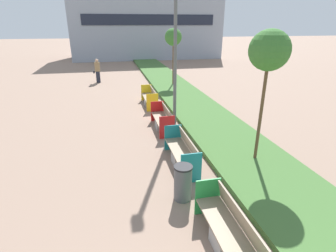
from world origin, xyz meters
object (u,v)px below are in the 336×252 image
object	(u,v)px
bench_green_frame	(229,233)
bench_yellow_frame	(150,99)
street_lamp_post	(175,31)
litter_bin	(183,183)
bench_teal_frame	(182,154)
sapling_tree_far	(173,38)
sapling_tree_near	(269,52)
pedestrian_walking	(97,71)
bench_red_frame	(163,121)

from	to	relation	value
bench_green_frame	bench_yellow_frame	bearing A→B (deg)	90.00
bench_green_frame	street_lamp_post	size ratio (longest dim) A/B	0.31
litter_bin	bench_teal_frame	bearing A→B (deg)	75.25
sapling_tree_far	bench_teal_frame	bearing A→B (deg)	-102.02
bench_green_frame	sapling_tree_near	distance (m)	5.07
bench_teal_frame	sapling_tree_near	bearing A→B (deg)	-10.14
sapling_tree_near	pedestrian_walking	xyz separation A→B (m)	(-5.39, 14.17, -2.64)
bench_yellow_frame	sapling_tree_near	size ratio (longest dim) A/B	0.54
bench_teal_frame	bench_red_frame	bearing A→B (deg)	90.02
bench_red_frame	bench_yellow_frame	distance (m)	3.63
sapling_tree_far	street_lamp_post	bearing A→B (deg)	-102.98
street_lamp_post	sapling_tree_near	xyz separation A→B (m)	(1.78, -3.93, -0.47)
pedestrian_walking	bench_red_frame	bearing A→B (deg)	-74.13
bench_green_frame	street_lamp_post	bearing A→B (deg)	85.05
bench_green_frame	bench_yellow_frame	world-z (taller)	same
sapling_tree_near	sapling_tree_far	world-z (taller)	sapling_tree_near
sapling_tree_near	pedestrian_walking	world-z (taller)	sapling_tree_near
litter_bin	sapling_tree_near	distance (m)	4.41
sapling_tree_near	bench_yellow_frame	bearing A→B (deg)	108.25
pedestrian_walking	sapling_tree_near	bearing A→B (deg)	-69.17
bench_teal_frame	litter_bin	world-z (taller)	litter_bin
litter_bin	sapling_tree_far	xyz separation A→B (m)	(2.85, 12.98, 2.92)
litter_bin	bench_red_frame	bearing A→B (deg)	84.62
bench_teal_frame	bench_yellow_frame	xyz separation A→B (m)	(-0.00, 6.81, -0.00)
bench_red_frame	pedestrian_walking	size ratio (longest dim) A/B	1.20
bench_red_frame	pedestrian_walking	distance (m)	11.00
bench_green_frame	bench_yellow_frame	xyz separation A→B (m)	(0.00, 10.36, 0.00)
bench_yellow_frame	street_lamp_post	world-z (taller)	street_lamp_post
litter_bin	street_lamp_post	world-z (taller)	street_lamp_post
bench_yellow_frame	litter_bin	bearing A→B (deg)	-93.12
bench_green_frame	bench_yellow_frame	size ratio (longest dim) A/B	1.00
litter_bin	bench_green_frame	bearing A→B (deg)	-75.23
bench_yellow_frame	sapling_tree_near	xyz separation A→B (m)	(2.39, -7.24, 3.19)
bench_teal_frame	bench_yellow_frame	world-z (taller)	same
street_lamp_post	sapling_tree_far	distance (m)	7.93
litter_bin	street_lamp_post	distance (m)	6.45
sapling_tree_far	bench_green_frame	bearing A→B (deg)	-99.19
bench_teal_frame	sapling_tree_near	world-z (taller)	sapling_tree_near
sapling_tree_near	pedestrian_walking	distance (m)	15.39
bench_red_frame	sapling_tree_far	xyz separation A→B (m)	(2.39, 8.03, 3.04)
bench_yellow_frame	pedestrian_walking	size ratio (longest dim) A/B	1.25
sapling_tree_near	bench_teal_frame	bearing A→B (deg)	169.86
litter_bin	sapling_tree_far	distance (m)	13.61
street_lamp_post	pedestrian_walking	size ratio (longest dim) A/B	4.04
bench_red_frame	street_lamp_post	bearing A→B (deg)	27.71
bench_teal_frame	bench_yellow_frame	size ratio (longest dim) A/B	1.00
sapling_tree_near	street_lamp_post	bearing A→B (deg)	114.35
bench_yellow_frame	street_lamp_post	bearing A→B (deg)	-79.56
bench_teal_frame	sapling_tree_far	bearing A→B (deg)	77.98
sapling_tree_far	pedestrian_walking	size ratio (longest dim) A/B	2.22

